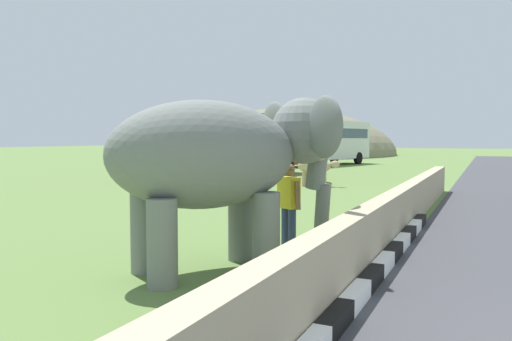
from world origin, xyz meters
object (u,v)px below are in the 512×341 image
Objects in this scene: cow_far at (273,164)px; bus_white at (326,139)px; person_handler at (289,202)px; cow_near at (320,164)px; cow_mid at (315,167)px; bus_red at (248,139)px; elephant at (226,157)px.

bus_white is at bearing 8.23° from cow_far.
bus_white is at bearing 16.04° from person_handler.
person_handler reaches higher than cow_near.
person_handler is 14.81m from cow_near.
cow_mid is at bearing -113.70° from cow_far.
bus_red is 4.46× the size of cow_far.
elephant is 31.84m from bus_white.
person_handler is 18.79m from bus_red.
cow_near is (-14.96, -4.38, -1.21)m from bus_white.
elephant is at bearing -154.63° from bus_red.
person_handler is 14.70m from cow_far.
cow_near is 0.97× the size of cow_mid.
elephant is at bearing -159.29° from cow_far.
person_handler is (1.61, -0.44, -0.90)m from elephant.
bus_white is 5.46× the size of cow_near.
cow_near is (14.25, 4.02, -0.06)m from person_handler.
cow_near and cow_far have the same top height.
bus_red is at bearing 66.22° from cow_near.
person_handler is 30.42m from bus_white.
person_handler is 0.86× the size of cow_far.
cow_far is at bearing 66.30° from cow_mid.
bus_red is (18.06, 8.56, 0.25)m from elephant.
bus_white is at bearing 14.48° from elephant.
bus_white reaches higher than person_handler.
elephant is 0.39× the size of bus_white.
elephant is 2.05× the size of cow_mid.
elephant is 2.38× the size of person_handler.
cow_mid is (-1.98, -0.42, 0.00)m from cow_near.
cow_mid is (-4.17, -5.40, -1.21)m from bus_red.
bus_red is at bearing 43.30° from cow_far.
bus_red is (16.45, 9.00, 1.15)m from person_handler.
cow_mid is at bearing -168.08° from cow_near.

